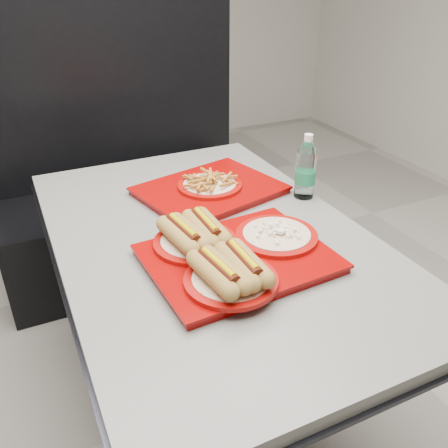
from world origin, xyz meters
name	(u,v)px	position (x,y,z in m)	size (l,w,h in m)	color
ground	(213,402)	(0.00, 0.00, 0.00)	(6.00, 6.00, 0.00)	gray
diner_table	(211,278)	(0.00, 0.00, 0.58)	(0.92, 1.42, 0.75)	black
booth_bench	(127,196)	(0.00, 1.09, 0.40)	(1.30, 0.57, 1.35)	black
tray_near	(231,252)	(-0.02, -0.18, 0.79)	(0.52, 0.45, 0.11)	#7C0403
tray_far	(210,187)	(0.11, 0.26, 0.78)	(0.54, 0.47, 0.09)	#7C0403
water_bottle	(306,170)	(0.41, 0.10, 0.85)	(0.07, 0.07, 0.23)	silver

